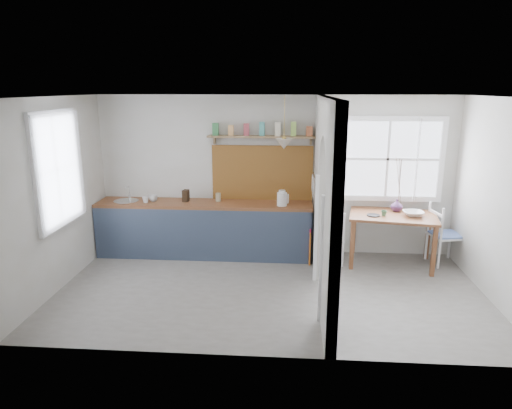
# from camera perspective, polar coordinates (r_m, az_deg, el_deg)

# --- Properties ---
(floor) EXTENTS (5.80, 3.20, 0.01)m
(floor) POSITION_cam_1_polar(r_m,az_deg,el_deg) (6.40, 1.72, -10.66)
(floor) COLOR gray
(floor) RESTS_ON ground
(ceiling) EXTENTS (5.80, 3.20, 0.01)m
(ceiling) POSITION_cam_1_polar(r_m,az_deg,el_deg) (5.79, 1.92, 13.32)
(ceiling) COLOR silver
(ceiling) RESTS_ON walls
(walls) EXTENTS (5.81, 3.21, 2.60)m
(walls) POSITION_cam_1_polar(r_m,az_deg,el_deg) (5.96, 1.82, 0.72)
(walls) COLOR silver
(walls) RESTS_ON floor
(partition) EXTENTS (0.12, 3.20, 2.60)m
(partition) POSITION_cam_1_polar(r_m,az_deg,el_deg) (6.00, 8.56, 2.13)
(partition) COLOR silver
(partition) RESTS_ON floor
(kitchen_window) EXTENTS (0.10, 1.16, 1.50)m
(kitchen_window) POSITION_cam_1_polar(r_m,az_deg,el_deg) (6.66, -23.74, 4.03)
(kitchen_window) COLOR white
(kitchen_window) RESTS_ON walls
(nook_window) EXTENTS (1.76, 0.10, 1.30)m
(nook_window) POSITION_cam_1_polar(r_m,az_deg,el_deg) (7.59, 16.14, 5.46)
(nook_window) COLOR white
(nook_window) RESTS_ON walls
(counter) EXTENTS (3.50, 0.60, 0.90)m
(counter) POSITION_cam_1_polar(r_m,az_deg,el_deg) (7.59, -6.36, -2.94)
(counter) COLOR brown
(counter) RESTS_ON floor
(sink) EXTENTS (0.40, 0.40, 0.02)m
(sink) POSITION_cam_1_polar(r_m,az_deg,el_deg) (7.79, -15.92, 0.36)
(sink) COLOR silver
(sink) RESTS_ON counter
(backsplash) EXTENTS (1.65, 0.03, 0.90)m
(backsplash) POSITION_cam_1_polar(r_m,az_deg,el_deg) (7.50, 0.78, 3.98)
(backsplash) COLOR brown
(backsplash) RESTS_ON walls
(shelf) EXTENTS (1.75, 0.20, 0.21)m
(shelf) POSITION_cam_1_polar(r_m,az_deg,el_deg) (7.32, 0.76, 8.88)
(shelf) COLOR #896A4C
(shelf) RESTS_ON walls
(pendant_lamp) EXTENTS (0.26, 0.26, 0.16)m
(pendant_lamp) POSITION_cam_1_polar(r_m,az_deg,el_deg) (6.99, 3.51, 7.58)
(pendant_lamp) COLOR silver
(pendant_lamp) RESTS_ON ceiling
(utensil_rail) EXTENTS (0.02, 0.50, 0.02)m
(utensil_rail) POSITION_cam_1_polar(r_m,az_deg,el_deg) (6.81, 7.30, 3.65)
(utensil_rail) COLOR silver
(utensil_rail) RESTS_ON partition
(dining_table) EXTENTS (1.42, 1.06, 0.81)m
(dining_table) POSITION_cam_1_polar(r_m,az_deg,el_deg) (7.47, 16.54, -4.18)
(dining_table) COLOR brown
(dining_table) RESTS_ON floor
(chair_left) EXTENTS (0.43, 0.43, 0.86)m
(chair_left) POSITION_cam_1_polar(r_m,az_deg,el_deg) (7.29, 9.22, -3.99)
(chair_left) COLOR white
(chair_left) RESTS_ON floor
(chair_right) EXTENTS (0.52, 0.52, 0.96)m
(chair_right) POSITION_cam_1_polar(r_m,az_deg,el_deg) (7.74, 22.66, -3.46)
(chair_right) COLOR white
(chair_right) RESTS_ON floor
(kettle) EXTENTS (0.21, 0.17, 0.25)m
(kettle) POSITION_cam_1_polar(r_m,az_deg,el_deg) (7.18, 3.27, 0.83)
(kettle) COLOR white
(kettle) RESTS_ON counter
(mug_a) EXTENTS (0.14, 0.14, 0.10)m
(mug_a) POSITION_cam_1_polar(r_m,az_deg,el_deg) (7.58, -13.63, 0.58)
(mug_a) COLOR silver
(mug_a) RESTS_ON counter
(mug_b) EXTENTS (0.18, 0.18, 0.11)m
(mug_b) POSITION_cam_1_polar(r_m,az_deg,el_deg) (7.63, -12.74, 0.76)
(mug_b) COLOR silver
(mug_b) RESTS_ON counter
(knife_block) EXTENTS (0.10, 0.13, 0.19)m
(knife_block) POSITION_cam_1_polar(r_m,az_deg,el_deg) (7.53, -8.77, 1.09)
(knife_block) COLOR black
(knife_block) RESTS_ON counter
(jar) EXTENTS (0.11, 0.11, 0.14)m
(jar) POSITION_cam_1_polar(r_m,az_deg,el_deg) (7.48, -4.74, 0.91)
(jar) COLOR tan
(jar) RESTS_ON counter
(towel_magenta) EXTENTS (0.02, 0.03, 0.62)m
(towel_magenta) POSITION_cam_1_polar(r_m,az_deg,el_deg) (7.21, 6.73, -5.41)
(towel_magenta) COLOR #D72857
(towel_magenta) RESTS_ON counter
(towel_orange) EXTENTS (0.02, 0.03, 0.56)m
(towel_orange) POSITION_cam_1_polar(r_m,az_deg,el_deg) (7.19, 6.73, -5.69)
(towel_orange) COLOR #C2651D
(towel_orange) RESTS_ON counter
(bowl) EXTENTS (0.32, 0.32, 0.07)m
(bowl) POSITION_cam_1_polar(r_m,az_deg,el_deg) (7.35, 19.07, -1.07)
(bowl) COLOR white
(bowl) RESTS_ON dining_table
(table_cup) EXTENTS (0.11, 0.11, 0.08)m
(table_cup) POSITION_cam_1_polar(r_m,az_deg,el_deg) (7.22, 15.70, -1.05)
(table_cup) COLOR #4E7F54
(table_cup) RESTS_ON dining_table
(plate) EXTENTS (0.22, 0.22, 0.02)m
(plate) POSITION_cam_1_polar(r_m,az_deg,el_deg) (7.19, 14.45, -1.31)
(plate) COLOR black
(plate) RESTS_ON dining_table
(vase) EXTENTS (0.21, 0.21, 0.19)m
(vase) POSITION_cam_1_polar(r_m,az_deg,el_deg) (7.54, 17.18, -0.09)
(vase) COLOR #502D5A
(vase) RESTS_ON dining_table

